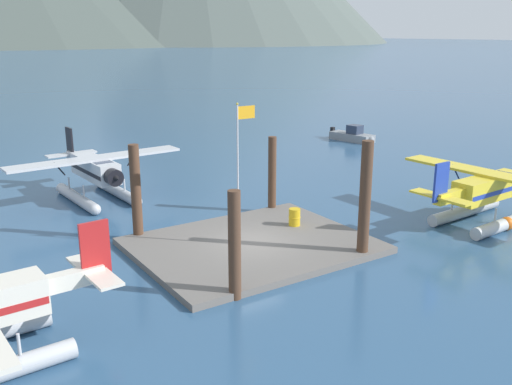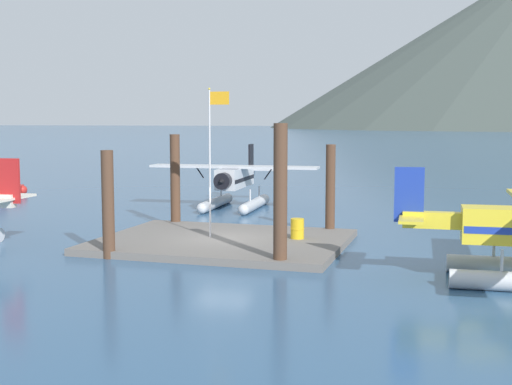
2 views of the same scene
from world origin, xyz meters
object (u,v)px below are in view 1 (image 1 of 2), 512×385
(seaplane_yellow_stbd_aft, at_px, (488,194))
(seaplane_silver_bow_left, at_px, (96,174))
(flagpole, at_px, (240,159))
(boat_grey_open_east, at_px, (353,136))
(fuel_drum, at_px, (294,217))
(mooring_buoy, at_px, (507,224))

(seaplane_yellow_stbd_aft, relative_size, seaplane_silver_bow_left, 1.00)
(flagpole, height_order, boat_grey_open_east, flagpole)
(fuel_drum, height_order, seaplane_yellow_stbd_aft, seaplane_yellow_stbd_aft)
(boat_grey_open_east, bearing_deg, flagpole, -142.88)
(fuel_drum, bearing_deg, boat_grey_open_east, 40.78)
(flagpole, relative_size, fuel_drum, 7.42)
(mooring_buoy, distance_m, boat_grey_open_east, 24.89)
(mooring_buoy, height_order, seaplane_silver_bow_left, seaplane_silver_bow_left)
(fuel_drum, bearing_deg, seaplane_yellow_stbd_aft, -26.19)
(boat_grey_open_east, bearing_deg, seaplane_yellow_stbd_aft, -115.57)
(seaplane_yellow_stbd_aft, bearing_deg, seaplane_silver_bow_left, 135.56)
(seaplane_yellow_stbd_aft, xyz_separation_m, boat_grey_open_east, (10.21, 21.33, -1.09))
(flagpole, bearing_deg, seaplane_silver_bow_left, 104.01)
(flagpole, distance_m, seaplane_yellow_stbd_aft, 13.74)
(seaplane_yellow_stbd_aft, distance_m, boat_grey_open_east, 23.67)
(mooring_buoy, bearing_deg, boat_grey_open_east, 65.50)
(fuel_drum, xyz_separation_m, mooring_buoy, (9.13, -5.86, -0.39))
(mooring_buoy, height_order, seaplane_yellow_stbd_aft, seaplane_yellow_stbd_aft)
(flagpole, xyz_separation_m, seaplane_silver_bow_left, (-2.91, 11.67, -2.75))
(seaplane_yellow_stbd_aft, height_order, seaplane_silver_bow_left, same)
(seaplane_silver_bow_left, bearing_deg, flagpole, -75.99)
(fuel_drum, relative_size, seaplane_yellow_stbd_aft, 0.08)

